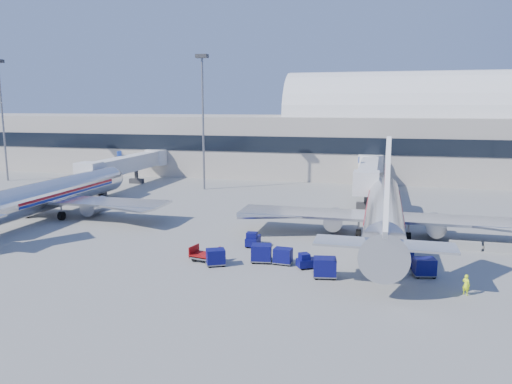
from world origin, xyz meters
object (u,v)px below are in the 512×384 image
(cart_open_red, at_px, (205,256))
(tug_lead, at_px, (308,261))
(barrier_near, at_px, (465,246))
(tug_right, at_px, (410,260))
(airliner_main, at_px, (384,212))
(cart_train_b, at_px, (261,253))
(mast_west, at_px, (203,102))
(jetbridge_near, at_px, (369,171))
(mast_far_west, at_px, (1,102))
(airliner_mid, at_px, (48,195))
(cart_solo_far, at_px, (424,267))
(tug_left, at_px, (253,239))
(cart_train_a, at_px, (283,256))
(cart_train_c, at_px, (216,257))
(cart_solo_near, at_px, (325,267))
(jetbridge_mid, at_px, (130,164))
(barrier_mid, at_px, (501,248))
(ramp_worker, at_px, (466,285))

(cart_open_red, bearing_deg, tug_lead, 14.42)
(barrier_near, height_order, tug_right, tug_right)
(airliner_main, bearing_deg, cart_train_b, -133.63)
(mast_west, bearing_deg, tug_lead, -57.86)
(cart_train_b, bearing_deg, jetbridge_near, 68.99)
(mast_far_west, xyz_separation_m, tug_right, (72.39, -34.90, -14.18))
(airliner_mid, height_order, cart_solo_far, airliner_mid)
(tug_lead, relative_size, cart_train_b, 1.13)
(mast_far_west, height_order, tug_left, mast_far_west)
(tug_left, xyz_separation_m, cart_train_a, (4.19, -5.07, 0.08))
(tug_lead, relative_size, cart_open_red, 0.85)
(jetbridge_near, height_order, cart_open_red, jetbridge_near)
(cart_train_c, relative_size, cart_solo_far, 1.02)
(mast_far_west, distance_m, barrier_near, 84.11)
(mast_west, xyz_separation_m, cart_train_b, (19.12, -36.91, -13.89))
(tug_right, xyz_separation_m, cart_train_b, (-13.26, -2.00, 0.29))
(mast_far_west, height_order, cart_train_b, mast_far_west)
(barrier_near, relative_size, cart_solo_near, 1.38)
(cart_train_b, xyz_separation_m, cart_train_c, (-3.79, -1.94, -0.09))
(mast_west, distance_m, cart_train_b, 43.83)
(barrier_near, distance_m, tug_lead, 17.28)
(jetbridge_mid, height_order, barrier_mid, jetbridge_mid)
(airliner_main, distance_m, jetbridge_near, 26.43)
(jetbridge_near, xyz_separation_m, tug_left, (-10.63, -32.69, -3.22))
(barrier_near, distance_m, ramp_worker, 12.96)
(cart_train_c, xyz_separation_m, cart_solo_far, (18.09, 1.59, 0.05))
(cart_solo_near, relative_size, cart_open_red, 0.78)
(barrier_near, height_order, cart_solo_near, cart_solo_near)
(jetbridge_mid, xyz_separation_m, mast_west, (14.40, -0.81, 10.86))
(mast_west, bearing_deg, airliner_mid, -115.21)
(barrier_near, height_order, cart_open_red, barrier_near)
(tug_right, height_order, ramp_worker, ramp_worker)
(tug_left, bearing_deg, barrier_near, -81.21)
(tug_left, xyz_separation_m, cart_solo_near, (8.32, -7.77, 0.21))
(jetbridge_near, distance_m, cart_open_red, 41.15)
(jetbridge_near, relative_size, tug_left, 11.39)
(jetbridge_near, bearing_deg, ramp_worker, -78.32)
(mast_west, xyz_separation_m, tug_right, (32.39, -34.90, -14.18))
(cart_train_b, distance_m, ramp_worker, 17.53)
(tug_lead, bearing_deg, barrier_mid, -2.39)
(jetbridge_near, distance_m, tug_lead, 38.64)
(airliner_mid, distance_m, tug_right, 45.43)
(airliner_main, xyz_separation_m, mast_far_west, (-70.00, 25.49, 11.87))
(jetbridge_mid, bearing_deg, cart_open_red, -53.75)
(mast_west, height_order, cart_solo_near, mast_west)
(tug_lead, distance_m, cart_solo_near, 2.79)
(barrier_mid, bearing_deg, tug_left, -170.95)
(barrier_mid, bearing_deg, mast_far_west, 161.00)
(jetbridge_mid, relative_size, ramp_worker, 16.88)
(mast_west, xyz_separation_m, cart_train_c, (15.33, -38.85, -13.98))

